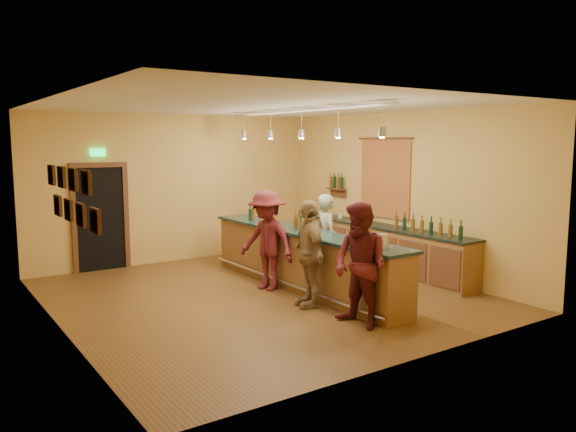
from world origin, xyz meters
TOP-DOWN VIEW (x-y plane):
  - floor at (0.00, 0.00)m, footprint 7.00×7.00m
  - ceiling at (0.00, 0.00)m, footprint 6.50×7.00m
  - wall_back at (0.00, 3.50)m, footprint 6.50×0.02m
  - wall_front at (0.00, -3.50)m, footprint 6.50×0.02m
  - wall_left at (-3.25, 0.00)m, footprint 0.02×7.00m
  - wall_right at (3.25, 0.00)m, footprint 0.02×7.00m
  - doorway at (-1.70, 3.47)m, footprint 1.15×0.09m
  - tapestry at (3.23, 0.40)m, footprint 0.03×1.40m
  - bottle_shelf at (3.17, 1.90)m, footprint 0.17×0.55m
  - picture_grid at (-3.21, -0.75)m, footprint 0.06×2.20m
  - back_counter at (2.97, 0.18)m, footprint 0.60×4.55m
  - tasting_bar at (0.84, -0.00)m, footprint 0.73×5.10m
  - pendant_track at (0.84, -0.00)m, footprint 0.11×4.60m
  - bartender at (1.44, 0.02)m, footprint 0.55×0.69m
  - customer_a at (0.29, -2.20)m, footprint 0.75×0.92m
  - customer_b at (0.29, -0.97)m, footprint 0.67×1.07m
  - customer_c at (0.29, 0.27)m, footprint 0.96×1.28m
  - bar_stool at (2.20, 0.65)m, footprint 0.31×0.31m

SIDE VIEW (x-z plane):
  - floor at x=0.00m, z-range 0.00..0.00m
  - back_counter at x=2.97m, z-range -0.15..1.12m
  - bar_stool at x=2.20m, z-range 0.18..0.82m
  - tasting_bar at x=0.84m, z-range -0.08..1.30m
  - bartender at x=1.44m, z-range 0.00..1.66m
  - customer_b at x=0.29m, z-range 0.00..1.70m
  - customer_c at x=0.29m, z-range 0.00..1.76m
  - customer_a at x=0.29m, z-range 0.00..1.78m
  - doorway at x=-1.70m, z-range -0.11..2.36m
  - wall_back at x=0.00m, z-range 0.00..3.20m
  - wall_front at x=0.00m, z-range 0.00..3.20m
  - wall_left at x=-3.25m, z-range 0.00..3.20m
  - wall_right at x=3.25m, z-range 0.00..3.20m
  - bottle_shelf at x=3.17m, z-range 1.39..1.94m
  - tapestry at x=3.23m, z-range 1.05..2.65m
  - picture_grid at x=-3.21m, z-range 1.60..2.30m
  - pendant_track at x=0.84m, z-range 2.73..3.24m
  - ceiling at x=0.00m, z-range 3.19..3.21m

